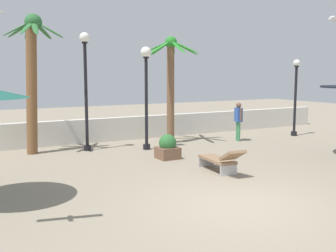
% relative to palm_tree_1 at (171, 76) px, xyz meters
% --- Properties ---
extents(ground_plane, '(56.00, 56.00, 0.00)m').
position_rel_palm_tree_1_xyz_m(ground_plane, '(-2.67, -7.87, -2.82)').
color(ground_plane, gray).
extents(boundary_wall, '(25.20, 0.30, 1.01)m').
position_rel_palm_tree_1_xyz_m(boundary_wall, '(-2.67, 1.64, -2.31)').
color(boundary_wall, silver).
rests_on(boundary_wall, ground_plane).
extents(palm_tree_1, '(2.50, 2.53, 4.44)m').
position_rel_palm_tree_1_xyz_m(palm_tree_1, '(0.00, 0.00, 0.00)').
color(palm_tree_1, brown).
rests_on(palm_tree_1, ground_plane).
extents(palm_tree_2, '(2.13, 2.14, 5.03)m').
position_rel_palm_tree_1_xyz_m(palm_tree_2, '(-5.47, 0.43, 0.28)').
color(palm_tree_2, brown).
rests_on(palm_tree_2, ground_plane).
extents(lamp_post_0, '(0.41, 0.41, 3.92)m').
position_rel_palm_tree_1_xyz_m(lamp_post_0, '(-1.56, -0.86, -0.25)').
color(lamp_post_0, black).
rests_on(lamp_post_0, ground_plane).
extents(lamp_post_1, '(0.38, 0.38, 4.42)m').
position_rel_palm_tree_1_xyz_m(lamp_post_1, '(-3.63, 0.04, -0.06)').
color(lamp_post_1, black).
rests_on(lamp_post_1, ground_plane).
extents(lamp_post_2, '(0.32, 0.32, 3.56)m').
position_rel_palm_tree_1_xyz_m(lamp_post_2, '(6.04, -1.15, -0.81)').
color(lamp_post_2, black).
rests_on(lamp_post_2, ground_plane).
extents(lounge_chair_0, '(0.73, 1.90, 0.83)m').
position_rel_palm_tree_1_xyz_m(lounge_chair_0, '(-1.27, -5.25, -2.42)').
color(lounge_chair_0, '#B7B7BC').
rests_on(lounge_chair_0, ground_plane).
extents(guest_0, '(0.32, 0.55, 1.67)m').
position_rel_palm_tree_1_xyz_m(guest_0, '(2.79, -1.03, -1.81)').
color(guest_0, '#3F8C59').
rests_on(guest_0, ground_plane).
extents(seagull_1, '(1.08, 0.73, 0.15)m').
position_rel_palm_tree_1_xyz_m(seagull_1, '(3.33, -5.25, 1.94)').
color(seagull_1, white).
extents(planter, '(0.70, 0.70, 0.85)m').
position_rel_palm_tree_1_xyz_m(planter, '(-1.68, -2.75, -2.44)').
color(planter, brown).
rests_on(planter, ground_plane).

